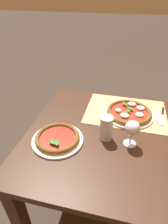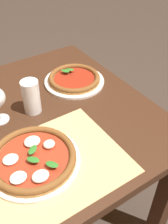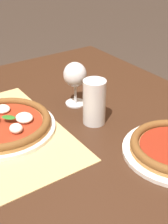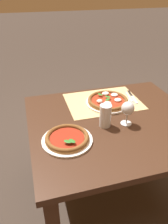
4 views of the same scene
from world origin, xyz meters
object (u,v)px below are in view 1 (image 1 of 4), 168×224
object	(u,v)px
pint_glass	(106,128)
pizza_near	(129,113)
wine_glass	(132,129)
knife	(162,116)
fork	(158,116)
pizza_far	(58,138)

from	to	relation	value
pint_glass	pizza_near	bearing A→B (deg)	-114.85
wine_glass	pint_glass	size ratio (longest dim) A/B	1.07
pint_glass	knife	xyz separation A→B (m)	(-0.34, -0.30, -0.06)
wine_glass	fork	xyz separation A→B (m)	(-0.17, -0.30, -0.10)
wine_glass	pint_glass	xyz separation A→B (m)	(0.14, -0.02, -0.04)
fork	pizza_far	bearing A→B (deg)	33.34
pizza_near	knife	bearing A→B (deg)	-169.77
pint_glass	wine_glass	bearing A→B (deg)	172.56
pizza_far	pint_glass	distance (m)	0.28
knife	wine_glass	bearing A→B (deg)	57.40
pizza_near	pint_glass	bearing A→B (deg)	65.15
pint_glass	knife	size ratio (longest dim) A/B	0.67
pizza_near	pint_glass	xyz separation A→B (m)	(0.12, 0.26, 0.05)
knife	fork	bearing A→B (deg)	20.74
wine_glass	pint_glass	bearing A→B (deg)	-7.44
pizza_near	pizza_far	size ratio (longest dim) A/B	1.11
pint_glass	knife	bearing A→B (deg)	-138.66
pizza_near	wine_glass	world-z (taller)	wine_glass
fork	knife	distance (m)	0.03
pint_glass	fork	size ratio (longest dim) A/B	0.73
wine_glass	knife	bearing A→B (deg)	-122.60
pizza_far	pint_glass	bearing A→B (deg)	-161.41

